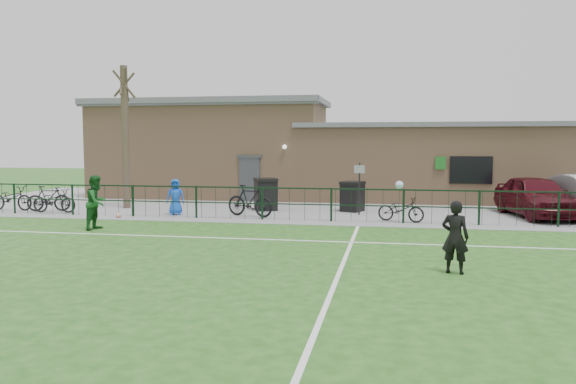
% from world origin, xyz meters
% --- Properties ---
extents(ground, '(90.00, 90.00, 0.00)m').
position_xyz_m(ground, '(0.00, 0.00, 0.00)').
color(ground, '#204E17').
rests_on(ground, ground).
extents(paving_strip, '(34.00, 13.00, 0.02)m').
position_xyz_m(paving_strip, '(0.00, 13.50, 0.01)').
color(paving_strip, gray).
rests_on(paving_strip, ground).
extents(pitch_line_touch, '(28.00, 0.10, 0.01)m').
position_xyz_m(pitch_line_touch, '(0.00, 7.80, 0.00)').
color(pitch_line_touch, white).
rests_on(pitch_line_touch, ground).
extents(pitch_line_mid, '(28.00, 0.10, 0.01)m').
position_xyz_m(pitch_line_mid, '(0.00, 4.00, 0.00)').
color(pitch_line_mid, white).
rests_on(pitch_line_mid, ground).
extents(pitch_line_perp, '(0.10, 16.00, 0.01)m').
position_xyz_m(pitch_line_perp, '(2.00, 0.00, 0.00)').
color(pitch_line_perp, white).
rests_on(pitch_line_perp, ground).
extents(perimeter_fence, '(28.00, 0.10, 1.20)m').
position_xyz_m(perimeter_fence, '(0.00, 8.00, 0.60)').
color(perimeter_fence, black).
rests_on(perimeter_fence, ground).
extents(bare_tree, '(0.30, 0.30, 6.00)m').
position_xyz_m(bare_tree, '(-8.00, 10.50, 3.00)').
color(bare_tree, '#413527').
rests_on(bare_tree, ground).
extents(wheelie_bin_left, '(1.12, 1.18, 1.23)m').
position_xyz_m(wheelie_bin_left, '(-2.00, 10.80, 0.63)').
color(wheelie_bin_left, black).
rests_on(wheelie_bin_left, paving_strip).
extents(wheelie_bin_right, '(1.00, 1.05, 1.12)m').
position_xyz_m(wheelie_bin_right, '(1.54, 11.03, 0.58)').
color(wheelie_bin_right, black).
rests_on(wheelie_bin_right, paving_strip).
extents(sign_post, '(0.06, 0.06, 2.00)m').
position_xyz_m(sign_post, '(1.87, 9.96, 1.02)').
color(sign_post, black).
rests_on(sign_post, paving_strip).
extents(car_maroon, '(2.62, 4.81, 1.55)m').
position_xyz_m(car_maroon, '(8.40, 10.57, 0.80)').
color(car_maroon, '#470C15').
rests_on(car_maroon, paving_strip).
extents(bicycle_a, '(1.95, 0.73, 1.01)m').
position_xyz_m(bicycle_a, '(-12.28, 8.85, 0.53)').
color(bicycle_a, black).
rests_on(bicycle_a, paving_strip).
extents(bicycle_b, '(1.79, 0.94, 1.03)m').
position_xyz_m(bicycle_b, '(-10.57, 8.84, 0.54)').
color(bicycle_b, black).
rests_on(bicycle_b, paving_strip).
extents(bicycle_c, '(1.82, 0.70, 0.95)m').
position_xyz_m(bicycle_c, '(-10.11, 8.51, 0.49)').
color(bicycle_c, black).
rests_on(bicycle_c, paving_strip).
extents(bicycle_d, '(2.06, 1.22, 1.20)m').
position_xyz_m(bicycle_d, '(-2.14, 8.70, 0.62)').
color(bicycle_d, black).
rests_on(bicycle_d, paving_strip).
extents(bicycle_e, '(1.76, 1.08, 0.87)m').
position_xyz_m(bicycle_e, '(3.42, 8.33, 0.46)').
color(bicycle_e, black).
rests_on(bicycle_e, paving_strip).
extents(spectator_child, '(0.77, 0.61, 1.38)m').
position_xyz_m(spectator_child, '(-5.09, 8.69, 0.71)').
color(spectator_child, blue).
rests_on(spectator_child, paving_strip).
extents(goalkeeper_kick, '(1.57, 3.81, 1.74)m').
position_xyz_m(goalkeeper_kick, '(4.39, 0.73, 0.81)').
color(goalkeeper_kick, black).
rests_on(goalkeeper_kick, ground).
extents(outfield_player, '(0.72, 0.89, 1.75)m').
position_xyz_m(outfield_player, '(-6.25, 4.91, 0.87)').
color(outfield_player, '#17521F').
rests_on(outfield_player, ground).
extents(ball_ground, '(0.20, 0.20, 0.20)m').
position_xyz_m(ball_ground, '(-6.85, 7.50, 0.10)').
color(ball_ground, silver).
rests_on(ball_ground, ground).
extents(clubhouse, '(24.25, 5.40, 4.96)m').
position_xyz_m(clubhouse, '(-0.88, 16.50, 2.22)').
color(clubhouse, tan).
rests_on(clubhouse, ground).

